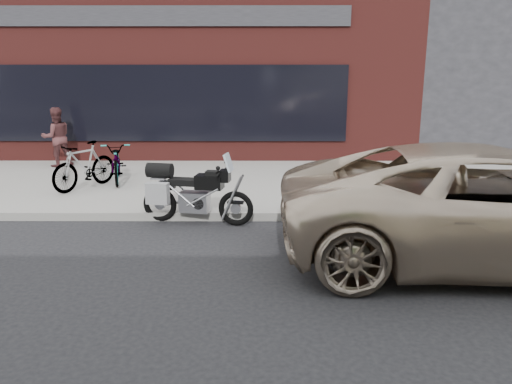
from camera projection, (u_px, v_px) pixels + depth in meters
name	position (u px, v px, depth m)	size (l,w,h in m)	color
ground	(193.00, 343.00, 4.93)	(120.00, 120.00, 0.00)	black
near_sidewalk	(231.00, 180.00, 11.70)	(44.00, 6.00, 0.15)	gray
storefront	(185.00, 78.00, 17.94)	(14.00, 10.07, 4.50)	#59201C
motorcycle	(189.00, 193.00, 8.59)	(1.97, 0.70, 1.26)	black
minivan	(494.00, 206.00, 6.81)	(2.70, 5.85, 1.63)	#BBA891
bicycle_front	(117.00, 161.00, 11.10)	(0.60, 1.72, 0.90)	gray
bicycle_rear	(84.00, 166.00, 10.43)	(0.46, 1.63, 0.98)	gray
cafe_patron_left	(57.00, 137.00, 12.71)	(0.73, 0.57, 1.51)	#502A2B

